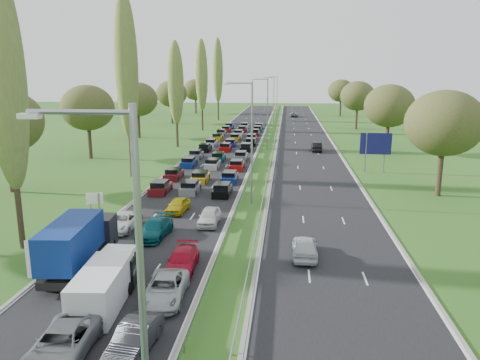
% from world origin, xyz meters
% --- Properties ---
extents(ground, '(260.00, 260.00, 0.00)m').
position_xyz_m(ground, '(4.50, 80.00, 0.00)').
color(ground, '#2B581B').
rests_on(ground, ground).
extents(near_carriageway, '(10.50, 215.00, 0.04)m').
position_xyz_m(near_carriageway, '(-2.25, 82.50, 0.00)').
color(near_carriageway, black).
rests_on(near_carriageway, ground).
extents(far_carriageway, '(10.50, 215.00, 0.04)m').
position_xyz_m(far_carriageway, '(11.25, 82.50, 0.00)').
color(far_carriageway, black).
rests_on(far_carriageway, ground).
extents(central_reservation, '(2.36, 215.00, 0.32)m').
position_xyz_m(central_reservation, '(4.50, 82.50, 0.55)').
color(central_reservation, gray).
rests_on(central_reservation, ground).
extents(lamp_columns, '(0.18, 140.18, 12.00)m').
position_xyz_m(lamp_columns, '(4.50, 78.00, 6.00)').
color(lamp_columns, gray).
rests_on(lamp_columns, ground).
extents(poplar_row, '(2.80, 127.80, 22.44)m').
position_xyz_m(poplar_row, '(-11.50, 68.17, 12.39)').
color(poplar_row, '#2D2116').
rests_on(poplar_row, ground).
extents(woodland_left, '(8.00, 166.00, 11.10)m').
position_xyz_m(woodland_left, '(-22.00, 62.63, 7.68)').
color(woodland_left, '#2D2116').
rests_on(woodland_left, ground).
extents(woodland_right, '(8.00, 153.00, 11.10)m').
position_xyz_m(woodland_right, '(24.00, 66.67, 7.68)').
color(woodland_right, '#2D2116').
rests_on(woodland_right, ground).
extents(traffic_queue_fill, '(9.11, 67.00, 0.80)m').
position_xyz_m(traffic_queue_fill, '(-2.25, 77.39, 0.44)').
color(traffic_queue_fill, '#590F14').
rests_on(traffic_queue_fill, ground).
extents(near_car_2, '(2.31, 4.87, 1.34)m').
position_xyz_m(near_car_2, '(-5.56, 33.80, 0.69)').
color(near_car_2, silver).
rests_on(near_car_2, near_carriageway).
extents(near_car_6, '(2.67, 5.32, 1.45)m').
position_xyz_m(near_car_6, '(-2.02, 15.95, 0.74)').
color(near_car_6, slate).
rests_on(near_car_6, near_carriageway).
extents(near_car_7, '(2.32, 4.94, 1.39)m').
position_xyz_m(near_car_7, '(-2.35, 32.24, 0.72)').
color(near_car_7, '#043E44').
rests_on(near_car_7, near_carriageway).
extents(near_car_8, '(1.90, 4.02, 1.33)m').
position_xyz_m(near_car_8, '(-2.10, 39.16, 0.68)').
color(near_car_8, '#AB9D0B').
rests_on(near_car_8, near_carriageway).
extents(near_car_9, '(1.81, 4.32, 1.39)m').
position_xyz_m(near_car_9, '(1.08, 16.74, 0.71)').
color(near_car_9, black).
rests_on(near_car_9, near_carriageway).
extents(near_car_10, '(2.49, 4.95, 1.34)m').
position_xyz_m(near_car_10, '(1.18, 21.98, 0.69)').
color(near_car_10, '#A3A8AC').
rests_on(near_car_10, near_carriageway).
extents(near_car_11, '(1.98, 4.58, 1.31)m').
position_xyz_m(near_car_11, '(1.21, 26.16, 0.68)').
color(near_car_11, '#A50A1F').
rests_on(near_car_11, near_carriageway).
extents(near_car_12, '(1.66, 4.11, 1.40)m').
position_xyz_m(near_car_12, '(1.41, 35.86, 0.72)').
color(near_car_12, silver).
rests_on(near_car_12, near_carriageway).
extents(far_car_0, '(1.85, 4.44, 1.50)m').
position_xyz_m(far_car_0, '(9.32, 29.27, 0.77)').
color(far_car_0, '#B8BEC2').
rests_on(far_car_0, far_carriageway).
extents(far_car_1, '(1.61, 4.60, 1.52)m').
position_xyz_m(far_car_1, '(12.85, 76.20, 0.78)').
color(far_car_1, black).
rests_on(far_car_1, far_carriageway).
extents(far_car_2, '(2.65, 5.22, 1.41)m').
position_xyz_m(far_car_2, '(9.71, 141.27, 0.73)').
color(far_car_2, slate).
rests_on(far_car_2, far_carriageway).
extents(blue_lorry, '(2.33, 8.38, 3.54)m').
position_xyz_m(blue_lorry, '(-5.52, 25.56, 1.85)').
color(blue_lorry, black).
rests_on(blue_lorry, near_carriageway).
extents(white_van_front, '(1.92, 4.90, 1.97)m').
position_xyz_m(white_van_front, '(-2.42, 23.16, 1.01)').
color(white_van_front, white).
rests_on(white_van_front, near_carriageway).
extents(white_van_rear, '(2.18, 5.56, 2.23)m').
position_xyz_m(white_van_rear, '(-2.04, 20.96, 1.14)').
color(white_van_rear, silver).
rests_on(white_van_rear, near_carriageway).
extents(info_sign, '(1.48, 0.47, 2.10)m').
position_xyz_m(info_sign, '(-9.40, 37.43, 1.37)').
color(info_sign, gray).
rests_on(info_sign, ground).
extents(direction_sign, '(4.00, 0.23, 5.20)m').
position_xyz_m(direction_sign, '(19.40, 59.66, 3.57)').
color(direction_sign, gray).
rests_on(direction_sign, ground).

